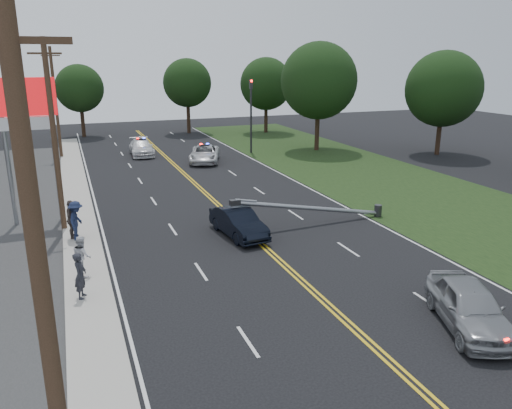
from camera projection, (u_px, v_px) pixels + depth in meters
name	position (u px, v px, depth m)	size (l,w,h in m)	color
ground	(319.00, 297.00, 19.48)	(120.00, 120.00, 0.00)	black
sidewalk	(82.00, 239.00, 25.55)	(1.80, 70.00, 0.12)	#A9A398
grass_verge	(429.00, 199.00, 33.06)	(12.00, 80.00, 0.01)	black
centerline_yellow	(237.00, 222.00, 28.44)	(0.36, 80.00, 0.00)	gold
pylon_sign	(26.00, 116.00, 26.74)	(3.20, 0.35, 8.00)	gray
traffic_signal	(251.00, 110.00, 48.02)	(0.28, 0.41, 7.05)	#2D2D30
fallen_streetlight	(319.00, 208.00, 27.82)	(9.36, 0.44, 1.91)	#2D2D30
utility_pole_near	(45.00, 319.00, 7.73)	(1.60, 0.28, 10.00)	#382619
utility_pole_mid	(54.00, 137.00, 25.65)	(1.60, 0.28, 10.00)	#382619
utility_pole_far	(56.00, 103.00, 45.37)	(1.60, 0.28, 10.00)	#382619
tree_6	(80.00, 88.00, 57.68)	(5.47, 5.47, 8.36)	black
tree_7	(187.00, 83.00, 60.51)	(5.83, 5.83, 9.00)	black
tree_8	(266.00, 84.00, 61.11)	(6.37, 6.37, 9.13)	black
tree_9	(319.00, 81.00, 48.79)	(7.49, 7.49, 10.59)	black
tree_13	(443.00, 89.00, 46.61)	(7.05, 7.05, 9.74)	black
crashed_sedan	(238.00, 223.00, 26.03)	(1.53, 4.39, 1.45)	black
waiting_sedan	(469.00, 306.00, 17.11)	(1.88, 4.66, 1.59)	gray
emergency_a	(205.00, 154.00, 44.62)	(2.46, 5.34, 1.48)	silver
emergency_b	(141.00, 148.00, 47.75)	(2.09, 5.14, 1.49)	silver
bystander_a	(80.00, 275.00, 18.95)	(0.66, 0.44, 1.82)	#24252C
bystander_b	(82.00, 256.00, 20.91)	(0.85, 0.67, 1.76)	silver
bystander_c	(76.00, 221.00, 25.04)	(1.30, 0.75, 2.01)	#18213D
bystander_d	(71.00, 219.00, 25.26)	(1.17, 0.49, 1.99)	#4F443F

